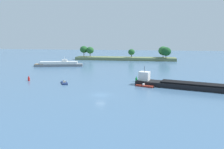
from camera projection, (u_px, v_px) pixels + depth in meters
The scene contains 8 objects.
ground_plane at pixel (100, 95), 59.53m from camera, with size 400.00×400.00×0.00m, color #476B8E.
treeline_island at pixel (129, 56), 148.01m from camera, with size 65.18×10.69×8.98m.
fishing_skiff at pixel (145, 86), 69.21m from camera, with size 5.81×3.54×0.96m.
white_riverboat at pixel (59, 64), 116.50m from camera, with size 24.60×9.48×5.01m.
cargo_barge at pixel (205, 87), 64.78m from camera, with size 42.21×17.16×5.94m.
small_motorboat at pixel (64, 83), 73.99m from camera, with size 3.68×4.96×0.91m.
channel_buoy_red at pixel (29, 79), 78.32m from camera, with size 0.70×0.70×1.90m.
channel_buoy_green at pixel (136, 79), 77.04m from camera, with size 0.70×0.70×1.90m.
Camera 1 is at (11.92, -56.65, 15.21)m, focal length 36.20 mm.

